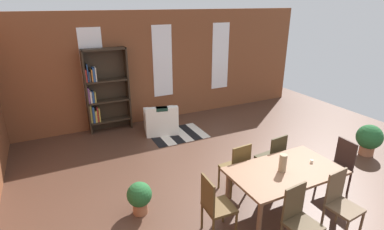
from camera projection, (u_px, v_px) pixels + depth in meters
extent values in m
plane|color=#4C3024|center=(250.00, 193.00, 5.25)|extent=(10.68, 10.68, 0.00)
cube|color=brown|center=(162.00, 66.00, 8.21)|extent=(8.81, 0.12, 2.95)
cube|color=white|center=(93.00, 68.00, 7.35)|extent=(0.55, 0.02, 1.92)
cube|color=white|center=(163.00, 62.00, 8.10)|extent=(0.55, 0.02, 1.92)
cube|color=white|center=(220.00, 56.00, 8.86)|extent=(0.55, 0.02, 1.92)
cube|color=brown|center=(285.00, 171.00, 4.59)|extent=(1.73, 0.99, 0.04)
cylinder|color=brown|center=(259.00, 222.00, 4.07)|extent=(0.07, 0.07, 0.70)
cylinder|color=brown|center=(338.00, 192.00, 4.70)|extent=(0.07, 0.07, 0.70)
cylinder|color=brown|center=(228.00, 191.00, 4.73)|extent=(0.07, 0.07, 0.70)
cylinder|color=brown|center=(300.00, 168.00, 5.37)|extent=(0.07, 0.07, 0.70)
cylinder|color=#998466|center=(283.00, 163.00, 4.50)|extent=(0.12, 0.12, 0.28)
cylinder|color=silver|center=(312.00, 161.00, 4.78)|extent=(0.04, 0.04, 0.05)
cube|color=#533B1E|center=(219.00, 207.00, 4.20)|extent=(0.42, 0.42, 0.04)
cube|color=#533B1E|center=(208.00, 195.00, 4.04)|extent=(0.05, 0.38, 0.50)
cylinder|color=#533B1E|center=(236.00, 225.00, 4.20)|extent=(0.04, 0.04, 0.43)
cylinder|color=#533B1E|center=(224.00, 210.00, 4.50)|extent=(0.04, 0.04, 0.43)
cylinder|color=#533B1E|center=(202.00, 216.00, 4.37)|extent=(0.04, 0.04, 0.43)
cube|color=#311F1A|center=(335.00, 169.00, 5.17)|extent=(0.42, 0.42, 0.04)
cube|color=#311F1A|center=(346.00, 154.00, 5.15)|extent=(0.05, 0.38, 0.50)
cylinder|color=#311F1A|center=(317.00, 177.00, 5.34)|extent=(0.04, 0.04, 0.43)
cylinder|color=#311F1A|center=(334.00, 188.00, 5.03)|extent=(0.04, 0.04, 0.43)
cylinder|color=#311F1A|center=(332.00, 173.00, 5.47)|extent=(0.04, 0.04, 0.43)
cylinder|color=#311F1A|center=(349.00, 183.00, 5.16)|extent=(0.04, 0.04, 0.43)
cube|color=brown|center=(344.00, 208.00, 4.18)|extent=(0.43, 0.43, 0.04)
cube|color=brown|center=(336.00, 186.00, 4.24)|extent=(0.38, 0.06, 0.50)
cylinder|color=brown|center=(361.00, 225.00, 4.20)|extent=(0.04, 0.04, 0.43)
cylinder|color=brown|center=(322.00, 219.00, 4.32)|extent=(0.04, 0.04, 0.43)
cylinder|color=brown|center=(338.00, 210.00, 4.49)|extent=(0.04, 0.04, 0.43)
cube|color=#523C1C|center=(234.00, 168.00, 5.19)|extent=(0.43, 0.43, 0.04)
cube|color=#523C1C|center=(241.00, 160.00, 4.95)|extent=(0.38, 0.05, 0.50)
cylinder|color=#523C1C|center=(235.00, 172.00, 5.50)|extent=(0.04, 0.04, 0.43)
cylinder|color=#523C1C|center=(219.00, 177.00, 5.33)|extent=(0.04, 0.04, 0.43)
cylinder|color=#523C1C|center=(248.00, 182.00, 5.21)|extent=(0.04, 0.04, 0.43)
cylinder|color=#523C1C|center=(231.00, 188.00, 5.04)|extent=(0.04, 0.04, 0.43)
cube|color=#312B18|center=(269.00, 158.00, 5.51)|extent=(0.44, 0.44, 0.04)
cube|color=#312B18|center=(278.00, 150.00, 5.28)|extent=(0.38, 0.07, 0.50)
cylinder|color=#312B18|center=(268.00, 163.00, 5.83)|extent=(0.04, 0.04, 0.43)
cylinder|color=#312B18|center=(254.00, 168.00, 5.65)|extent=(0.04, 0.04, 0.43)
cylinder|color=#312B18|center=(282.00, 171.00, 5.54)|extent=(0.04, 0.04, 0.43)
cylinder|color=#312B18|center=(268.00, 176.00, 5.36)|extent=(0.04, 0.04, 0.43)
cube|color=#4D3C26|center=(303.00, 226.00, 3.85)|extent=(0.43, 0.43, 0.04)
cube|color=#4D3C26|center=(294.00, 202.00, 3.91)|extent=(0.38, 0.06, 0.50)
cylinder|color=#4D3C26|center=(299.00, 227.00, 4.17)|extent=(0.04, 0.04, 0.43)
cube|color=#2D2319|center=(86.00, 93.00, 7.29)|extent=(0.04, 0.28, 2.10)
cube|color=#2D2319|center=(128.00, 88.00, 7.72)|extent=(0.04, 0.28, 2.10)
cube|color=#2D2319|center=(106.00, 89.00, 7.62)|extent=(1.07, 0.01, 2.10)
cube|color=#2D2319|center=(111.00, 120.00, 7.79)|extent=(1.03, 0.28, 0.04)
cube|color=gold|center=(91.00, 114.00, 7.51)|extent=(0.05, 0.16, 0.45)
cube|color=#284C8C|center=(93.00, 114.00, 7.53)|extent=(0.05, 0.22, 0.42)
cube|color=gold|center=(96.00, 116.00, 7.58)|extent=(0.05, 0.20, 0.31)
cube|color=#B22D28|center=(97.00, 114.00, 7.58)|extent=(0.03, 0.18, 0.38)
cube|color=gold|center=(99.00, 114.00, 7.60)|extent=(0.03, 0.18, 0.36)
cube|color=#2D2319|center=(109.00, 101.00, 7.60)|extent=(1.03, 0.28, 0.04)
cube|color=#8C4C8C|center=(88.00, 95.00, 7.33)|extent=(0.04, 0.20, 0.38)
cube|color=white|center=(91.00, 97.00, 7.37)|extent=(0.04, 0.22, 0.28)
cube|color=#284C8C|center=(93.00, 97.00, 7.39)|extent=(0.05, 0.18, 0.28)
cube|color=gold|center=(95.00, 97.00, 7.41)|extent=(0.03, 0.19, 0.26)
cube|color=#2D2319|center=(107.00, 81.00, 7.41)|extent=(1.03, 0.28, 0.04)
cube|color=#B22D28|center=(86.00, 76.00, 7.15)|extent=(0.04, 0.24, 0.31)
cube|color=#284C8C|center=(87.00, 73.00, 7.15)|extent=(0.03, 0.15, 0.43)
cube|color=#4C4C51|center=(90.00, 77.00, 7.20)|extent=(0.03, 0.15, 0.24)
cube|color=orange|center=(92.00, 75.00, 7.21)|extent=(0.03, 0.21, 0.29)
cube|color=#284C8C|center=(93.00, 74.00, 7.22)|extent=(0.05, 0.22, 0.33)
cube|color=white|center=(95.00, 74.00, 7.24)|extent=(0.03, 0.21, 0.34)
cube|color=#2D2319|center=(103.00, 49.00, 7.14)|extent=(1.03, 0.28, 0.04)
cube|color=white|center=(161.00, 123.00, 7.73)|extent=(0.96, 0.96, 0.40)
cube|color=white|center=(162.00, 114.00, 7.30)|extent=(0.82, 0.33, 0.35)
cube|color=white|center=(173.00, 112.00, 7.70)|extent=(0.28, 0.73, 0.15)
cube|color=white|center=(147.00, 115.00, 7.55)|extent=(0.28, 0.73, 0.15)
cube|color=#19382D|center=(162.00, 109.00, 7.25)|extent=(0.31, 0.23, 0.08)
cylinder|color=#9E6042|center=(140.00, 208.00, 4.75)|extent=(0.24, 0.24, 0.18)
sphere|color=#235B2D|center=(139.00, 194.00, 4.66)|extent=(0.39, 0.39, 0.39)
cylinder|color=#9E6042|center=(366.00, 150.00, 6.56)|extent=(0.30, 0.30, 0.20)
sphere|color=#235B2D|center=(369.00, 137.00, 6.45)|extent=(0.53, 0.53, 0.53)
cube|color=black|center=(156.00, 139.00, 7.33)|extent=(0.23, 1.02, 0.01)
cube|color=silver|center=(165.00, 137.00, 7.43)|extent=(0.23, 1.02, 0.01)
cube|color=black|center=(173.00, 135.00, 7.52)|extent=(0.23, 1.02, 0.01)
cube|color=silver|center=(182.00, 133.00, 7.62)|extent=(0.23, 1.02, 0.01)
cube|color=black|center=(190.00, 132.00, 7.71)|extent=(0.23, 1.02, 0.01)
cube|color=silver|center=(197.00, 130.00, 7.80)|extent=(0.23, 1.02, 0.01)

